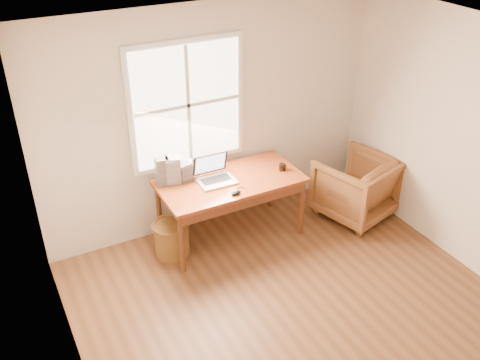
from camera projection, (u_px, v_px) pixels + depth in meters
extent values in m
cube|color=brown|center=(319.00, 338.00, 4.92)|extent=(4.00, 4.50, 0.02)
cube|color=white|center=(348.00, 61.00, 3.59)|extent=(4.00, 4.50, 0.02)
cube|color=beige|center=(211.00, 119.00, 5.98)|extent=(4.00, 0.02, 2.60)
cube|color=beige|center=(78.00, 304.00, 3.45)|extent=(0.02, 4.50, 2.60)
cube|color=silver|center=(187.00, 104.00, 5.70)|extent=(1.32, 0.05, 1.42)
cube|color=white|center=(188.00, 105.00, 5.68)|extent=(1.20, 0.02, 1.30)
cube|color=silver|center=(188.00, 105.00, 5.67)|extent=(0.04, 0.02, 1.30)
cube|color=silver|center=(188.00, 105.00, 5.67)|extent=(1.20, 0.02, 0.04)
cube|color=brown|center=(230.00, 181.00, 5.92)|extent=(1.60, 0.80, 0.04)
imported|color=brown|center=(356.00, 187.00, 6.49)|extent=(1.01, 1.03, 0.77)
cylinder|color=brown|center=(172.00, 239.00, 5.90)|extent=(0.49, 0.49, 0.38)
ellipsoid|color=black|center=(236.00, 193.00, 5.63)|extent=(0.12, 0.07, 0.04)
cylinder|color=black|center=(282.00, 167.00, 6.07)|extent=(0.08, 0.08, 0.08)
cube|color=#A8ACB3|center=(173.00, 170.00, 5.78)|extent=(0.19, 0.18, 0.31)
cube|color=#28292E|center=(185.00, 172.00, 5.83)|extent=(0.16, 0.15, 0.22)
cube|color=#9998A4|center=(162.00, 171.00, 5.76)|extent=(0.15, 0.13, 0.31)
cube|color=silver|center=(187.00, 168.00, 5.95)|extent=(0.18, 0.17, 0.18)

